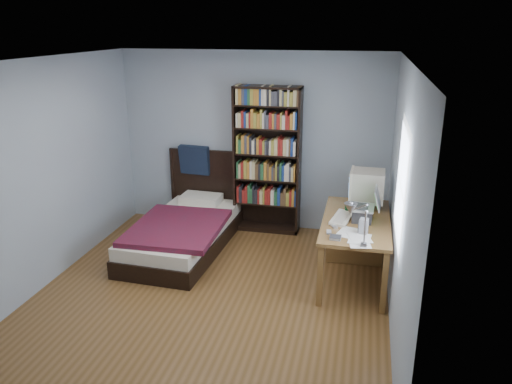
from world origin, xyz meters
The scene contains 14 objects.
room centered at (0.03, 0.00, 1.25)m, with size 4.20×4.24×2.50m.
desk centered at (1.50, 1.14, 0.41)m, with size 0.75×1.50×0.73m.
crt_monitor centered at (1.59, 1.18, 0.99)m, with size 0.41×0.38×0.46m.
laptop centered at (1.59, 0.72, 0.84)m, with size 0.33×0.34×0.39m.
desk_lamp centered at (1.48, -0.35, 1.22)m, with size 0.23×0.51×0.61m.
keyboard centered at (1.34, 0.70, 0.75)m, with size 0.18×0.47×0.03m, color beige.
speaker centered at (1.59, 0.34, 0.82)m, with size 0.09×0.09×0.17m, color gray.
soda_can centered at (1.39, 0.94, 0.78)m, with size 0.06×0.06×0.11m, color #073316.
mouse centered at (1.50, 1.05, 0.75)m, with size 0.07×0.12×0.04m, color silver.
phone_silver centered at (1.28, 0.45, 0.74)m, with size 0.05×0.10×0.02m, color silver.
phone_grey centered at (1.23, 0.28, 0.74)m, with size 0.05×0.10×0.02m, color gray.
external_drive centered at (1.31, 0.15, 0.74)m, with size 0.12×0.12×0.02m, color gray.
bookshelf centered at (0.23, 1.94, 1.03)m, with size 0.92×0.30×2.05m.
bed centered at (-0.71, 1.13, 0.26)m, with size 1.14×2.13×1.16m.
Camera 1 is at (1.54, -4.62, 2.83)m, focal length 35.00 mm.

